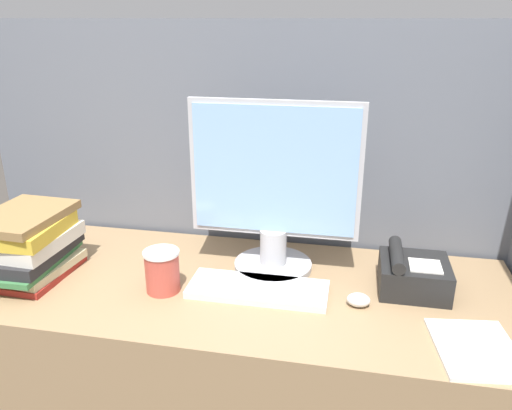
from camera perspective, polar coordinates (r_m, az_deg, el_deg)
The scene contains 9 objects.
cubicle_panel_rear at distance 1.76m, azimuth 0.90°, elevation -3.57°, with size 1.96×0.04×1.44m.
desk at distance 1.66m, azimuth -1.52°, elevation -19.97°, with size 1.56×0.63×0.72m.
monitor at distance 1.45m, azimuth 2.08°, elevation 1.02°, with size 0.50×0.24×0.51m.
keyboard at distance 1.41m, azimuth 0.23°, elevation -9.61°, with size 0.39×0.15×0.02m.
mouse at distance 1.37m, azimuth 11.64°, elevation -10.58°, with size 0.06×0.05×0.04m.
coffee_cup at distance 1.42m, azimuth -10.66°, elevation -7.41°, with size 0.10×0.10×0.12m.
book_stack at distance 1.60m, azimuth -24.44°, elevation -4.15°, with size 0.23×0.31×0.20m.
desk_telephone at distance 1.47m, azimuth 17.46°, elevation -7.56°, with size 0.19×0.18×0.12m.
paper_pile at distance 1.30m, azimuth 23.85°, elevation -14.82°, with size 0.21×0.25×0.01m.
Camera 1 is at (0.29, -0.91, 1.44)m, focal length 35.00 mm.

